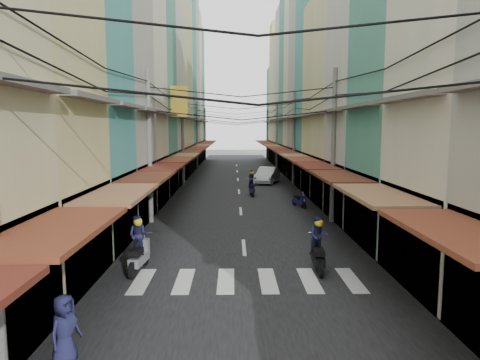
{
  "coord_description": "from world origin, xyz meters",
  "views": [
    {
      "loc": [
        -0.45,
        -19.75,
        5.1
      ],
      "look_at": [
        -0.09,
        2.78,
        2.33
      ],
      "focal_mm": 32.0,
      "sensor_mm": 36.0,
      "label": 1
    }
  ],
  "objects": [
    {
      "name": "ground",
      "position": [
        0.0,
        0.0,
        0.0
      ],
      "size": [
        160.0,
        160.0,
        0.0
      ],
      "primitive_type": "plane",
      "color": "slate",
      "rests_on": "ground"
    },
    {
      "name": "road",
      "position": [
        0.0,
        20.0,
        0.01
      ],
      "size": [
        10.0,
        80.0,
        0.02
      ],
      "primitive_type": "cube",
      "color": "black",
      "rests_on": "ground"
    },
    {
      "name": "sidewalk_left",
      "position": [
        -6.5,
        20.0,
        0.03
      ],
      "size": [
        3.0,
        80.0,
        0.06
      ],
      "primitive_type": "cube",
      "color": "slate",
      "rests_on": "ground"
    },
    {
      "name": "sidewalk_right",
      "position": [
        6.5,
        20.0,
        0.03
      ],
      "size": [
        3.0,
        80.0,
        0.06
      ],
      "primitive_type": "cube",
      "color": "slate",
      "rests_on": "ground"
    },
    {
      "name": "crosswalk",
      "position": [
        -0.0,
        -6.0,
        0.03
      ],
      "size": [
        7.55,
        2.4,
        0.01
      ],
      "color": "silver",
      "rests_on": "ground"
    },
    {
      "name": "building_row_left",
      "position": [
        -7.92,
        16.56,
        9.78
      ],
      "size": [
        7.8,
        67.67,
        23.7
      ],
      "color": "beige",
      "rests_on": "ground"
    },
    {
      "name": "building_row_right",
      "position": [
        7.92,
        16.45,
        9.41
      ],
      "size": [
        7.8,
        68.98,
        22.59
      ],
      "color": "teal",
      "rests_on": "ground"
    },
    {
      "name": "utility_poles",
      "position": [
        0.0,
        15.01,
        6.59
      ],
      "size": [
        10.2,
        66.13,
        8.2
      ],
      "color": "slate",
      "rests_on": "ground"
    },
    {
      "name": "white_car",
      "position": [
        2.68,
        19.4,
        0.0
      ],
      "size": [
        5.59,
        3.47,
        1.84
      ],
      "primitive_type": "imported",
      "rotation": [
        0.0,
        0.0,
        -0.29
      ],
      "color": "white",
      "rests_on": "ground"
    },
    {
      "name": "bicycle",
      "position": [
        7.5,
        -2.21,
        0.0
      ],
      "size": [
        1.52,
        0.59,
        1.04
      ],
      "primitive_type": "imported",
      "rotation": [
        0.0,
        0.0,
        1.56
      ],
      "color": "black",
      "rests_on": "ground"
    },
    {
      "name": "moving_scooters",
      "position": [
        0.09,
        1.02,
        0.59
      ],
      "size": [
        8.03,
        19.01,
        2.02
      ],
      "color": "black",
      "rests_on": "ground"
    },
    {
      "name": "parked_scooters",
      "position": [
        4.55,
        -3.18,
        0.47
      ],
      "size": [
        12.94,
        12.37,
        0.97
      ],
      "color": "black",
      "rests_on": "ground"
    },
    {
      "name": "pedestrians",
      "position": [
        -3.99,
        -0.99,
        1.03
      ],
      "size": [
        13.85,
        20.16,
        2.25
      ],
      "color": "#27212C",
      "rests_on": "ground"
    },
    {
      "name": "market_umbrella",
      "position": [
        7.2,
        -4.85,
        1.89
      ],
      "size": [
        2.03,
        2.03,
        2.15
      ],
      "color": "#B2B2B7",
      "rests_on": "ground"
    },
    {
      "name": "traffic_sign",
      "position": [
        5.87,
        -0.18,
        2.14
      ],
      "size": [
        0.1,
        0.64,
        2.93
      ],
      "color": "slate",
      "rests_on": "ground"
    }
  ]
}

